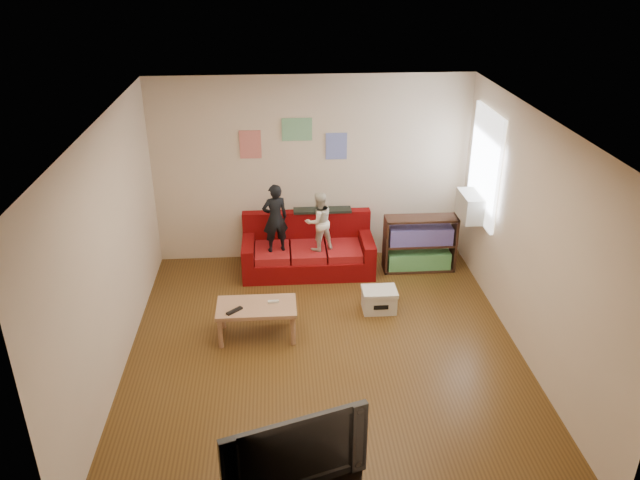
{
  "coord_description": "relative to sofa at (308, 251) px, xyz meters",
  "views": [
    {
      "loc": [
        -0.48,
        -5.94,
        4.26
      ],
      "look_at": [
        0.0,
        0.8,
        1.05
      ],
      "focal_mm": 35.0,
      "sensor_mm": 36.0,
      "label": 1
    }
  ],
  "objects": [
    {
      "name": "sofa",
      "position": [
        0.0,
        0.0,
        0.0
      ],
      "size": [
        1.85,
        0.85,
        0.81
      ],
      "color": "#6E0708",
      "rests_on": "ground"
    },
    {
      "name": "artwork_left",
      "position": [
        -0.76,
        0.42,
        1.48
      ],
      "size": [
        0.3,
        0.01,
        0.4
      ],
      "primitive_type": "cube",
      "color": "#D87266",
      "rests_on": "room_shell"
    },
    {
      "name": "file_box",
      "position": [
        0.85,
        -1.21,
        -0.12
      ],
      "size": [
        0.44,
        0.33,
        0.3
      ],
      "color": "silver",
      "rests_on": "ground"
    },
    {
      "name": "game_controller",
      "position": [
        -0.5,
        -1.63,
        0.16
      ],
      "size": [
        0.13,
        0.05,
        0.03
      ],
      "primitive_type": "cube",
      "rotation": [
        0.0,
        0.0,
        0.07
      ],
      "color": "silver",
      "rests_on": "coffee_table"
    },
    {
      "name": "room_shell",
      "position": [
        0.09,
        -2.06,
        1.08
      ],
      "size": [
        4.52,
        5.02,
        2.72
      ],
      "color": "brown",
      "rests_on": "ground"
    },
    {
      "name": "television",
      "position": [
        -0.36,
        -4.31,
        0.47
      ],
      "size": [
        1.16,
        0.51,
        0.68
      ],
      "primitive_type": "imported",
      "rotation": [
        0.0,
        0.0,
        0.31
      ],
      "color": "black",
      "rests_on": "tv_stand"
    },
    {
      "name": "remote",
      "position": [
        -0.95,
        -1.8,
        0.16
      ],
      "size": [
        0.19,
        0.18,
        0.02
      ],
      "primitive_type": "cube",
      "rotation": [
        0.0,
        0.0,
        0.74
      ],
      "color": "black",
      "rests_on": "coffee_table"
    },
    {
      "name": "ac_unit",
      "position": [
        2.19,
        -0.41,
        0.81
      ],
      "size": [
        0.28,
        0.55,
        0.35
      ],
      "primitive_type": "cube",
      "color": "#B7B2A3",
      "rests_on": "window"
    },
    {
      "name": "bookshelf",
      "position": [
        1.59,
        -0.13,
        0.09
      ],
      "size": [
        1.02,
        0.31,
        0.81
      ],
      "color": "#341E14",
      "rests_on": "ground"
    },
    {
      "name": "artwork_right",
      "position": [
        0.44,
        0.42,
        1.43
      ],
      "size": [
        0.3,
        0.01,
        0.38
      ],
      "primitive_type": "cube",
      "color": "#727FCC",
      "rests_on": "room_shell"
    },
    {
      "name": "artwork_center",
      "position": [
        -0.11,
        0.42,
        1.68
      ],
      "size": [
        0.42,
        0.01,
        0.32
      ],
      "primitive_type": "cube",
      "color": "#72B27F",
      "rests_on": "room_shell"
    },
    {
      "name": "window",
      "position": [
        2.31,
        -0.41,
        1.37
      ],
      "size": [
        0.04,
        1.08,
        1.48
      ],
      "primitive_type": "cube",
      "color": "white",
      "rests_on": "room_shell"
    },
    {
      "name": "coffee_table",
      "position": [
        -0.7,
        -1.68,
        0.09
      ],
      "size": [
        0.94,
        0.51,
        0.42
      ],
      "color": "tan",
      "rests_on": "ground"
    },
    {
      "name": "child_b",
      "position": [
        0.15,
        -0.16,
        0.54
      ],
      "size": [
        0.5,
        0.45,
        0.85
      ],
      "primitive_type": "imported",
      "rotation": [
        0.0,
        0.0,
        3.54
      ],
      "color": "beige",
      "rests_on": "sofa"
    },
    {
      "name": "child_a",
      "position": [
        -0.45,
        -0.16,
        0.6
      ],
      "size": [
        0.4,
        0.32,
        0.98
      ],
      "primitive_type": "imported",
      "rotation": [
        0.0,
        0.0,
        3.39
      ],
      "color": "black",
      "rests_on": "sofa"
    },
    {
      "name": "tissue",
      "position": [
        0.87,
        -1.1,
        -0.23
      ],
      "size": [
        0.12,
        0.12,
        0.1
      ],
      "primitive_type": "sphere",
      "rotation": [
        0.0,
        0.0,
        -0.31
      ],
      "color": "silver",
      "rests_on": "ground"
    }
  ]
}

